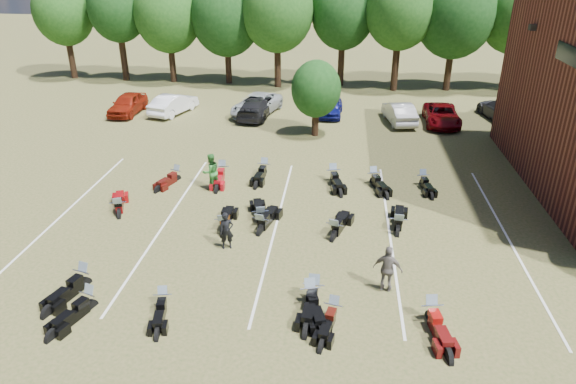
# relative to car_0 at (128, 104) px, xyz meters

# --- Properties ---
(ground) EXTENTS (160.00, 160.00, 0.00)m
(ground) POSITION_rel_car_0_xyz_m (16.19, -18.92, -0.76)
(ground) COLOR brown
(ground) RESTS_ON ground
(car_0) EXTENTS (1.88, 4.48, 1.52)m
(car_0) POSITION_rel_car_0_xyz_m (0.00, 0.00, 0.00)
(car_0) COLOR maroon
(car_0) RESTS_ON ground
(car_1) EXTENTS (2.85, 4.78, 1.49)m
(car_1) POSITION_rel_car_0_xyz_m (3.38, 0.41, -0.01)
(car_1) COLOR silver
(car_1) RESTS_ON ground
(car_2) EXTENTS (3.67, 5.74, 1.47)m
(car_2) POSITION_rel_car_0_xyz_m (9.57, 0.91, -0.02)
(car_2) COLOR #9CA1A5
(car_2) RESTS_ON ground
(car_3) EXTENTS (2.47, 5.05, 1.41)m
(car_3) POSITION_rel_car_0_xyz_m (9.68, 0.09, -0.05)
(car_3) COLOR black
(car_3) RESTS_ON ground
(car_4) EXTENTS (1.74, 4.01, 1.35)m
(car_4) POSITION_rel_car_0_xyz_m (15.09, 1.12, -0.08)
(car_4) COLOR #0C1059
(car_4) RESTS_ON ground
(car_5) EXTENTS (2.29, 4.65, 1.47)m
(car_5) POSITION_rel_car_0_xyz_m (19.93, -0.04, -0.02)
(car_5) COLOR #B7B6B2
(car_5) RESTS_ON ground
(car_6) EXTENTS (2.40, 4.95, 1.36)m
(car_6) POSITION_rel_car_0_xyz_m (22.87, -0.16, -0.08)
(car_6) COLOR #60050A
(car_6) RESTS_ON ground
(car_7) EXTENTS (3.00, 5.36, 1.47)m
(car_7) POSITION_rel_car_0_xyz_m (27.41, 1.51, -0.02)
(car_7) COLOR #333438
(car_7) RESTS_ON ground
(person_black) EXTENTS (0.67, 0.54, 1.59)m
(person_black) POSITION_rel_car_0_xyz_m (11.43, -18.01, 0.04)
(person_black) COLOR black
(person_black) RESTS_ON ground
(person_green) EXTENTS (1.19, 1.17, 1.93)m
(person_green) POSITION_rel_car_0_xyz_m (9.42, -12.46, 0.21)
(person_green) COLOR #296C28
(person_green) RESTS_ON ground
(person_grey) EXTENTS (1.13, 0.70, 1.80)m
(person_grey) POSITION_rel_car_0_xyz_m (17.75, -20.26, 0.14)
(person_grey) COLOR #635B55
(person_grey) RESTS_ON ground
(motorcycle_0) EXTENTS (1.37, 2.50, 1.33)m
(motorcycle_0) POSITION_rel_car_0_xyz_m (6.79, -21.22, -0.76)
(motorcycle_0) COLOR black
(motorcycle_0) RESTS_ON ground
(motorcycle_1) EXTENTS (1.01, 2.12, 1.13)m
(motorcycle_1) POSITION_rel_car_0_xyz_m (10.09, -22.11, -0.76)
(motorcycle_1) COLOR black
(motorcycle_1) RESTS_ON ground
(motorcycle_2) EXTENTS (1.40, 2.37, 1.26)m
(motorcycle_2) POSITION_rel_car_0_xyz_m (7.59, -22.43, -0.76)
(motorcycle_2) COLOR black
(motorcycle_2) RESTS_ON ground
(motorcycle_3) EXTENTS (0.97, 2.51, 1.37)m
(motorcycle_3) POSITION_rel_car_0_xyz_m (15.18, -21.14, -0.76)
(motorcycle_3) COLOR black
(motorcycle_3) RESTS_ON ground
(motorcycle_4) EXTENTS (1.38, 2.49, 1.32)m
(motorcycle_4) POSITION_rel_car_0_xyz_m (15.07, -21.32, -0.76)
(motorcycle_4) COLOR black
(motorcycle_4) RESTS_ON ground
(motorcycle_5) EXTENTS (1.09, 2.19, 1.17)m
(motorcycle_5) POSITION_rel_car_0_xyz_m (15.89, -22.06, -0.76)
(motorcycle_5) COLOR black
(motorcycle_5) RESTS_ON ground
(motorcycle_6) EXTENTS (1.16, 2.50, 1.34)m
(motorcycle_6) POSITION_rel_car_0_xyz_m (19.10, -21.86, -0.76)
(motorcycle_6) COLOR #4D0B0B
(motorcycle_6) RESTS_ON ground
(motorcycle_7) EXTENTS (1.59, 2.60, 1.38)m
(motorcycle_7) POSITION_rel_car_0_xyz_m (5.86, -15.79, -0.76)
(motorcycle_7) COLOR maroon
(motorcycle_7) RESTS_ON ground
(motorcycle_8) EXTENTS (0.82, 2.45, 1.36)m
(motorcycle_8) POSITION_rel_car_0_xyz_m (11.01, -16.88, -0.76)
(motorcycle_8) COLOR black
(motorcycle_8) RESTS_ON ground
(motorcycle_9) EXTENTS (1.34, 2.53, 1.34)m
(motorcycle_9) POSITION_rel_car_0_xyz_m (12.48, -15.91, -0.76)
(motorcycle_9) COLOR black
(motorcycle_9) RESTS_ON ground
(motorcycle_10) EXTENTS (1.35, 2.57, 1.37)m
(motorcycle_10) POSITION_rel_car_0_xyz_m (12.61, -16.64, -0.76)
(motorcycle_10) COLOR black
(motorcycle_10) RESTS_ON ground
(motorcycle_11) EXTENTS (1.48, 2.61, 1.39)m
(motorcycle_11) POSITION_rel_car_0_xyz_m (15.79, -16.81, -0.76)
(motorcycle_11) COLOR black
(motorcycle_11) RESTS_ON ground
(motorcycle_12) EXTENTS (1.10, 2.61, 1.41)m
(motorcycle_12) POSITION_rel_car_0_xyz_m (18.53, -16.07, -0.76)
(motorcycle_12) COLOR black
(motorcycle_12) RESTS_ON ground
(motorcycle_14) EXTENTS (1.37, 2.25, 1.19)m
(motorcycle_14) POSITION_rel_car_0_xyz_m (7.28, -11.59, -0.76)
(motorcycle_14) COLOR #3D0B08
(motorcycle_14) RESTS_ON ground
(motorcycle_15) EXTENTS (0.90, 2.46, 1.35)m
(motorcycle_15) POSITION_rel_car_0_xyz_m (9.63, -10.97, -0.76)
(motorcycle_15) COLOR #9C0B14
(motorcycle_15) RESTS_ON ground
(motorcycle_16) EXTENTS (0.98, 2.43, 1.32)m
(motorcycle_16) POSITION_rel_car_0_xyz_m (11.81, -10.33, -0.76)
(motorcycle_16) COLOR black
(motorcycle_16) RESTS_ON ground
(motorcycle_18) EXTENTS (1.47, 2.48, 1.32)m
(motorcycle_18) POSITION_rel_car_0_xyz_m (17.69, -10.93, -0.76)
(motorcycle_18) COLOR black
(motorcycle_18) RESTS_ON ground
(motorcycle_19) EXTENTS (1.32, 2.54, 1.35)m
(motorcycle_19) POSITION_rel_car_0_xyz_m (15.58, -10.82, -0.76)
(motorcycle_19) COLOR black
(motorcycle_19) RESTS_ON ground
(motorcycle_20) EXTENTS (1.01, 2.23, 1.20)m
(motorcycle_20) POSITION_rel_car_0_xyz_m (20.23, -10.83, -0.76)
(motorcycle_20) COLOR black
(motorcycle_20) RESTS_ON ground
(tree_line) EXTENTS (56.00, 6.00, 9.79)m
(tree_line) POSITION_rel_car_0_xyz_m (15.19, 10.08, 5.55)
(tree_line) COLOR black
(tree_line) RESTS_ON ground
(young_tree_midfield) EXTENTS (3.20, 3.20, 4.70)m
(young_tree_midfield) POSITION_rel_car_0_xyz_m (14.19, -3.42, 2.34)
(young_tree_midfield) COLOR black
(young_tree_midfield) RESTS_ON ground
(parking_lines) EXTENTS (20.10, 14.00, 0.01)m
(parking_lines) POSITION_rel_car_0_xyz_m (13.19, -15.92, -0.75)
(parking_lines) COLOR silver
(parking_lines) RESTS_ON ground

